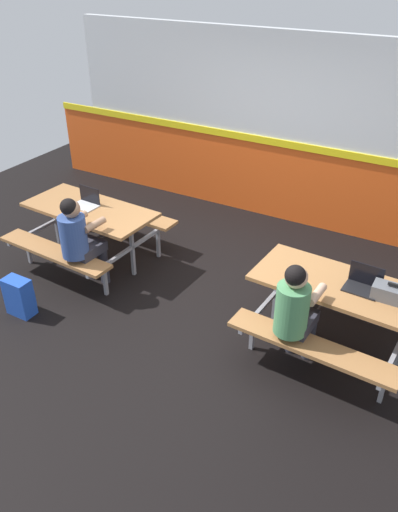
{
  "coord_description": "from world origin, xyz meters",
  "views": [
    {
      "loc": [
        2.39,
        -4.14,
        3.48
      ],
      "look_at": [
        0.0,
        0.04,
        0.55
      ],
      "focal_mm": 35.77,
      "sensor_mm": 36.0,
      "label": 1
    }
  ],
  "objects_px": {
    "toolbox_grey": "(395,294)",
    "laptop_dark": "(363,284)",
    "student_nearer": "(79,237)",
    "laptop_silver": "(86,202)",
    "picnic_table_right": "(338,298)",
    "student_further": "(295,309)",
    "backpack_dark": "(20,297)",
    "picnic_table_left": "(91,220)"
  },
  "relations": [
    {
      "from": "toolbox_grey",
      "to": "laptop_dark",
      "type": "bearing_deg",
      "value": 169.69
    },
    {
      "from": "student_nearer",
      "to": "laptop_silver",
      "type": "xyz_separation_m",
      "value": [
        -0.41,
        0.62,
        0.08
      ]
    },
    {
      "from": "toolbox_grey",
      "to": "backpack_dark",
      "type": "xyz_separation_m",
      "value": [
        -3.62,
        -1.17,
        -0.6
      ]
    },
    {
      "from": "student_further",
      "to": "backpack_dark",
      "type": "xyz_separation_m",
      "value": [
        -2.87,
        -0.65,
        -0.49
      ]
    },
    {
      "from": "picnic_table_left",
      "to": "toolbox_grey",
      "type": "distance_m",
      "value": 3.66
    },
    {
      "from": "student_nearer",
      "to": "laptop_silver",
      "type": "distance_m",
      "value": 0.75
    },
    {
      "from": "picnic_table_left",
      "to": "backpack_dark",
      "type": "bearing_deg",
      "value": -88.62
    },
    {
      "from": "laptop_silver",
      "to": "backpack_dark",
      "type": "xyz_separation_m",
      "value": [
        0.1,
        -1.32,
        -0.57
      ]
    },
    {
      "from": "toolbox_grey",
      "to": "backpack_dark",
      "type": "bearing_deg",
      "value": -162.14
    },
    {
      "from": "laptop_silver",
      "to": "toolbox_grey",
      "type": "relative_size",
      "value": 0.83
    },
    {
      "from": "student_nearer",
      "to": "picnic_table_right",
      "type": "bearing_deg",
      "value": 9.85
    },
    {
      "from": "backpack_dark",
      "to": "toolbox_grey",
      "type": "bearing_deg",
      "value": 17.86
    },
    {
      "from": "student_nearer",
      "to": "student_further",
      "type": "distance_m",
      "value": 2.57
    },
    {
      "from": "student_nearer",
      "to": "laptop_dark",
      "type": "height_order",
      "value": "student_nearer"
    },
    {
      "from": "picnic_table_left",
      "to": "backpack_dark",
      "type": "xyz_separation_m",
      "value": [
        0.03,
        -1.28,
        -0.36
      ]
    },
    {
      "from": "picnic_table_left",
      "to": "toolbox_grey",
      "type": "xyz_separation_m",
      "value": [
        3.65,
        -0.11,
        0.24
      ]
    },
    {
      "from": "student_further",
      "to": "picnic_table_right",
      "type": "bearing_deg",
      "value": 65.11
    },
    {
      "from": "laptop_silver",
      "to": "backpack_dark",
      "type": "relative_size",
      "value": 0.75
    },
    {
      "from": "picnic_table_left",
      "to": "laptop_silver",
      "type": "distance_m",
      "value": 0.23
    },
    {
      "from": "student_further",
      "to": "laptop_dark",
      "type": "bearing_deg",
      "value": 51.87
    },
    {
      "from": "picnic_table_right",
      "to": "student_further",
      "type": "xyz_separation_m",
      "value": [
        -0.25,
        -0.54,
        0.13
      ]
    },
    {
      "from": "picnic_table_right",
      "to": "laptop_dark",
      "type": "height_order",
      "value": "laptop_dark"
    },
    {
      "from": "picnic_table_left",
      "to": "student_nearer",
      "type": "bearing_deg",
      "value": -59.63
    },
    {
      "from": "picnic_table_right",
      "to": "laptop_silver",
      "type": "xyz_separation_m",
      "value": [
        -3.23,
        0.13,
        0.21
      ]
    },
    {
      "from": "toolbox_grey",
      "to": "picnic_table_right",
      "type": "bearing_deg",
      "value": 176.8
    },
    {
      "from": "student_nearer",
      "to": "picnic_table_left",
      "type": "bearing_deg",
      "value": 120.37
    },
    {
      "from": "student_nearer",
      "to": "student_further",
      "type": "relative_size",
      "value": 1.0
    },
    {
      "from": "laptop_silver",
      "to": "toolbox_grey",
      "type": "bearing_deg",
      "value": -2.41
    },
    {
      "from": "student_further",
      "to": "toolbox_grey",
      "type": "distance_m",
      "value": 0.91
    },
    {
      "from": "picnic_table_right",
      "to": "laptop_dark",
      "type": "distance_m",
      "value": 0.29
    },
    {
      "from": "picnic_table_right",
      "to": "backpack_dark",
      "type": "relative_size",
      "value": 3.85
    },
    {
      "from": "student_further",
      "to": "backpack_dark",
      "type": "relative_size",
      "value": 2.74
    },
    {
      "from": "student_further",
      "to": "laptop_dark",
      "type": "relative_size",
      "value": 3.64
    },
    {
      "from": "picnic_table_right",
      "to": "student_further",
      "type": "relative_size",
      "value": 1.4
    },
    {
      "from": "student_nearer",
      "to": "toolbox_grey",
      "type": "relative_size",
      "value": 3.02
    },
    {
      "from": "student_further",
      "to": "student_nearer",
      "type": "bearing_deg",
      "value": 178.79
    },
    {
      "from": "toolbox_grey",
      "to": "picnic_table_left",
      "type": "bearing_deg",
      "value": 178.2
    },
    {
      "from": "student_further",
      "to": "laptop_silver",
      "type": "height_order",
      "value": "student_further"
    },
    {
      "from": "laptop_silver",
      "to": "student_further",
      "type": "bearing_deg",
      "value": -12.73
    },
    {
      "from": "picnic_table_left",
      "to": "toolbox_grey",
      "type": "relative_size",
      "value": 4.24
    },
    {
      "from": "picnic_table_left",
      "to": "student_further",
      "type": "bearing_deg",
      "value": -12.26
    },
    {
      "from": "picnic_table_right",
      "to": "laptop_dark",
      "type": "relative_size",
      "value": 5.11
    }
  ]
}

